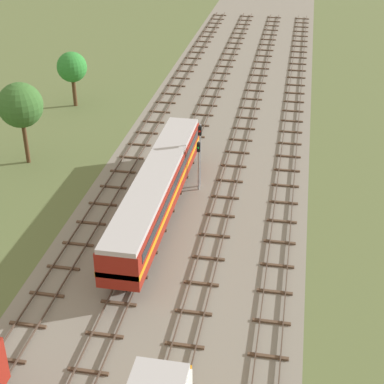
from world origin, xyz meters
TOP-DOWN VIEW (x-y plane):
  - ground_plane at (0.00, 56.00)m, footprint 480.00×480.00m
  - ballast_bed at (0.00, 56.00)m, footprint 18.83×176.00m
  - track_far_left at (-7.41, 57.00)m, footprint 2.40×126.00m
  - track_left at (-2.47, 57.00)m, footprint 2.40×126.00m
  - track_centre_left at (2.47, 57.00)m, footprint 2.40×126.00m
  - track_centre at (7.41, 57.00)m, footprint 2.40×126.00m
  - passenger_coach_left_mid at (-2.47, 48.53)m, footprint 2.96×22.00m
  - signal_post_nearest at (0.00, 53.50)m, footprint 0.28×0.47m
  - signal_post_mid at (0.00, 54.12)m, footprint 0.28×0.47m
  - lineside_tree_2 at (-16.81, 55.91)m, footprint 4.13×4.13m
  - lineside_tree_3 at (-17.56, 70.83)m, footprint 3.40×3.40m

SIDE VIEW (x-z plane):
  - ground_plane at x=0.00m, z-range 0.00..0.00m
  - ballast_bed at x=0.00m, z-range 0.00..0.01m
  - track_far_left at x=-7.41m, z-range -0.01..0.28m
  - track_left at x=-2.47m, z-range -0.01..0.28m
  - track_centre_left at x=2.47m, z-range -0.01..0.28m
  - track_centre at x=7.41m, z-range -0.01..0.28m
  - passenger_coach_left_mid at x=-2.47m, z-range 0.71..4.51m
  - signal_post_nearest at x=0.00m, z-range 0.67..5.30m
  - signal_post_mid at x=0.00m, z-range 0.76..6.64m
  - lineside_tree_3 at x=-17.56m, z-range 1.41..7.72m
  - lineside_tree_2 at x=-16.81m, z-range 1.81..9.62m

